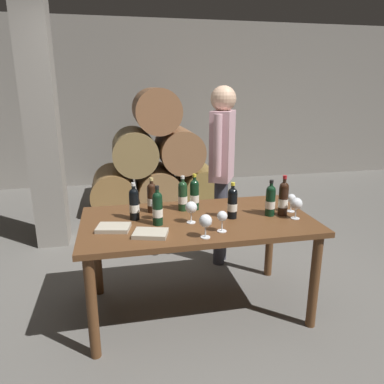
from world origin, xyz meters
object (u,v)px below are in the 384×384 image
(sommelier_presenting, at_px, (222,160))
(dining_table, at_px, (198,230))
(wine_bottle_1, at_px, (270,200))
(wine_glass_2, at_px, (296,204))
(wine_glass_1, at_px, (157,205))
(wine_glass_4, at_px, (291,199))
(wine_bottle_4, at_px, (183,195))
(wine_bottle_0, at_px, (152,197))
(leather_ledger, at_px, (151,233))
(wine_bottle_3, at_px, (158,208))
(wine_bottle_7, at_px, (134,204))
(wine_bottle_6, at_px, (194,194))
(wine_bottle_2, at_px, (232,203))
(wine_bottle_5, at_px, (283,198))
(tasting_notebook, at_px, (113,228))
(wine_glass_5, at_px, (222,217))
(wine_glass_3, at_px, (191,208))
(wine_glass_0, at_px, (206,221))

(sommelier_presenting, bearing_deg, dining_table, -118.34)
(wine_bottle_1, relative_size, wine_glass_2, 1.70)
(wine_glass_1, height_order, wine_glass_4, wine_glass_1)
(wine_bottle_4, bearing_deg, wine_bottle_0, 178.33)
(leather_ledger, bearing_deg, sommelier_presenting, 68.43)
(wine_bottle_3, distance_m, wine_glass_4, 1.05)
(leather_ledger, relative_size, sommelier_presenting, 0.13)
(wine_bottle_1, distance_m, wine_bottle_7, 1.02)
(wine_bottle_1, bearing_deg, sommelier_presenting, 100.69)
(sommelier_presenting, bearing_deg, wine_bottle_6, -125.49)
(wine_glass_2, distance_m, wine_glass_4, 0.16)
(wine_bottle_2, distance_m, wine_bottle_5, 0.40)
(wine_bottle_6, bearing_deg, dining_table, -96.01)
(wine_bottle_4, distance_m, tasting_notebook, 0.63)
(wine_bottle_2, relative_size, wine_glass_5, 1.88)
(wine_bottle_1, relative_size, wine_bottle_2, 1.01)
(wine_bottle_2, bearing_deg, sommelier_presenting, 79.24)
(wine_bottle_2, distance_m, sommelier_presenting, 0.82)
(wine_glass_5, relative_size, tasting_notebook, 0.66)
(wine_glass_3, height_order, tasting_notebook, wine_glass_3)
(wine_bottle_2, height_order, wine_glass_2, wine_bottle_2)
(wine_bottle_4, distance_m, wine_bottle_7, 0.41)
(tasting_notebook, bearing_deg, leather_ledger, -20.44)
(wine_bottle_3, height_order, wine_glass_3, wine_bottle_3)
(wine_bottle_4, xyz_separation_m, wine_bottle_7, (-0.39, -0.13, -0.00))
(wine_bottle_7, height_order, sommelier_presenting, sommelier_presenting)
(wine_bottle_1, xyz_separation_m, wine_glass_5, (-0.45, -0.23, -0.02))
(wine_bottle_3, bearing_deg, wine_glass_1, 87.38)
(wine_bottle_4, xyz_separation_m, leather_ledger, (-0.30, -0.46, -0.11))
(wine_bottle_6, relative_size, leather_ledger, 1.32)
(dining_table, xyz_separation_m, wine_glass_3, (-0.06, -0.07, 0.20))
(tasting_notebook, height_order, sommelier_presenting, sommelier_presenting)
(tasting_notebook, xyz_separation_m, sommelier_presenting, (1.02, 0.84, 0.27))
(wine_bottle_0, xyz_separation_m, leather_ledger, (-0.06, -0.47, -0.11))
(wine_bottle_6, bearing_deg, wine_bottle_2, -47.07)
(wine_bottle_2, bearing_deg, leather_ledger, -161.74)
(wine_glass_2, distance_m, sommelier_presenting, 0.96)
(wine_bottle_6, xyz_separation_m, leather_ledger, (-0.40, -0.46, -0.11))
(wine_glass_1, relative_size, wine_glass_3, 0.96)
(wine_bottle_2, relative_size, wine_bottle_4, 0.98)
(wine_bottle_0, distance_m, wine_glass_4, 1.08)
(wine_glass_2, height_order, leather_ledger, wine_glass_2)
(dining_table, relative_size, wine_bottle_7, 6.09)
(wine_glass_0, distance_m, leather_ledger, 0.37)
(wine_glass_3, relative_size, tasting_notebook, 0.73)
(wine_bottle_7, relative_size, wine_glass_2, 1.72)
(wine_bottle_0, distance_m, wine_glass_3, 0.38)
(wine_glass_4, height_order, tasting_notebook, wine_glass_4)
(wine_bottle_2, distance_m, wine_bottle_6, 0.34)
(wine_glass_3, bearing_deg, wine_glass_4, 5.24)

